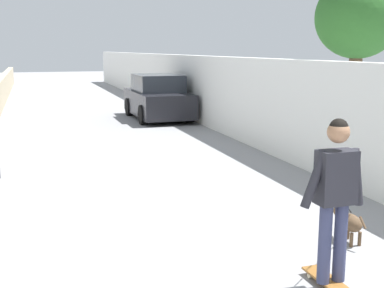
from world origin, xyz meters
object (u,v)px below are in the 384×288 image
Objects in this scene: dog at (349,221)px; tree_right_mid at (358,20)px; person_skateboarder at (335,188)px; skateboard at (330,283)px; car_near at (158,98)px.

tree_right_mid is at bearing -35.05° from dog.
skateboard is at bearing -14.04° from person_skateboarder.
dog is (-4.20, 2.95, -2.74)m from tree_right_mid.
car_near is at bearing -2.24° from dog.
car_near reaches higher than dog.
tree_right_mid reaches higher than person_skateboarder.
person_skateboarder is at bearing 143.57° from tree_right_mid.
dog is at bearing -41.49° from skateboard.
dog is (1.05, -0.93, -0.79)m from person_skateboarder.
car_near is (12.95, -1.39, -0.35)m from person_skateboarder.
skateboard is (-5.25, 3.87, -2.95)m from tree_right_mid.
skateboard is 13.04m from car_near.
person_skateboarder is 1.25× the size of dog.
tree_right_mid is 2.94× the size of dog.
car_near is at bearing 17.86° from tree_right_mid.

